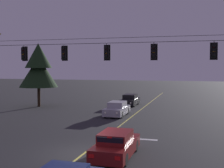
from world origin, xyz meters
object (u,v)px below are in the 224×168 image
object	(u,v)px
traffic_light_left_inner	(64,53)
car_oncoming_trailing	(130,100)
traffic_light_leftmost	(24,54)
car_waiting_near_lane	(116,145)
traffic_light_rightmost	(214,51)
car_oncoming_lead	(117,109)
tree_verge_near	(38,67)
traffic_light_centre	(107,52)
traffic_light_right_inner	(154,52)

from	to	relation	value
traffic_light_left_inner	car_oncoming_trailing	world-z (taller)	traffic_light_left_inner
traffic_light_leftmost	car_waiting_near_lane	distance (m)	11.17
traffic_light_rightmost	car_oncoming_lead	xyz separation A→B (m)	(-8.63, 8.38, -5.22)
car_oncoming_trailing	tree_verge_near	bearing A→B (deg)	-158.02
traffic_light_centre	car_oncoming_trailing	size ratio (longest dim) A/B	0.28
traffic_light_right_inner	tree_verge_near	distance (m)	19.94
traffic_light_right_inner	car_oncoming_trailing	distance (m)	18.04
traffic_light_left_inner	tree_verge_near	bearing A→B (deg)	126.70
car_oncoming_trailing	traffic_light_right_inner	bearing A→B (deg)	-72.37
traffic_light_left_inner	car_oncoming_trailing	size ratio (longest dim) A/B	0.28
traffic_light_leftmost	traffic_light_right_inner	size ratio (longest dim) A/B	1.00
traffic_light_right_inner	car_waiting_near_lane	xyz separation A→B (m)	(-1.33, -4.82, -5.22)
traffic_light_leftmost	traffic_light_right_inner	world-z (taller)	same
traffic_light_leftmost	traffic_light_centre	bearing A→B (deg)	0.00
traffic_light_centre	traffic_light_rightmost	xyz separation A→B (m)	(7.17, 0.00, 0.00)
traffic_light_left_inner	traffic_light_right_inner	world-z (taller)	same
traffic_light_leftmost	car_oncoming_lead	xyz separation A→B (m)	(5.16, 8.38, -5.22)
traffic_light_left_inner	traffic_light_rightmost	bearing A→B (deg)	0.00
traffic_light_centre	car_oncoming_lead	world-z (taller)	traffic_light_centre
traffic_light_left_inner	car_oncoming_lead	xyz separation A→B (m)	(1.82, 8.38, -5.22)
tree_verge_near	traffic_light_centre	bearing A→B (deg)	-44.61
traffic_light_centre	car_oncoming_lead	xyz separation A→B (m)	(-1.46, 8.38, -5.22)
tree_verge_near	car_waiting_near_lane	bearing A→B (deg)	-49.83
traffic_light_right_inner	car_oncoming_lead	bearing A→B (deg)	119.74
traffic_light_right_inner	car_waiting_near_lane	distance (m)	7.23
traffic_light_centre	tree_verge_near	bearing A→B (deg)	135.39
car_waiting_near_lane	tree_verge_near	xyz separation A→B (m)	(-14.39, 17.04, 4.16)
car_oncoming_trailing	traffic_light_left_inner	bearing A→B (deg)	-94.78
car_waiting_near_lane	car_oncoming_trailing	world-z (taller)	same
traffic_light_left_inner	traffic_light_leftmost	bearing A→B (deg)	180.00
traffic_light_leftmost	traffic_light_centre	size ratio (longest dim) A/B	1.00
traffic_light_right_inner	tree_verge_near	xyz separation A→B (m)	(-15.72, 12.22, -1.06)
car_waiting_near_lane	car_oncoming_trailing	bearing A→B (deg)	100.39
car_oncoming_lead	tree_verge_near	bearing A→B (deg)	160.63
traffic_light_leftmost	traffic_light_centre	distance (m)	6.62
traffic_light_centre	traffic_light_rightmost	distance (m)	7.17
car_oncoming_lead	tree_verge_near	xyz separation A→B (m)	(-10.93, 3.84, 4.17)
tree_verge_near	traffic_light_rightmost	bearing A→B (deg)	-32.01
car_oncoming_lead	traffic_light_centre	bearing A→B (deg)	-80.12
traffic_light_left_inner	traffic_light_right_inner	bearing A→B (deg)	0.00
traffic_light_right_inner	tree_verge_near	bearing A→B (deg)	142.13
traffic_light_right_inner	tree_verge_near	size ratio (longest dim) A/B	0.16
traffic_light_left_inner	car_waiting_near_lane	size ratio (longest dim) A/B	0.28
traffic_light_centre	car_oncoming_lead	bearing A→B (deg)	99.88
traffic_light_centre	car_oncoming_trailing	bearing A→B (deg)	96.59
traffic_light_centre	car_oncoming_trailing	distance (m)	17.37
traffic_light_leftmost	car_oncoming_trailing	distance (m)	17.90
car_oncoming_trailing	tree_verge_near	size ratio (longest dim) A/B	0.57
traffic_light_right_inner	car_oncoming_trailing	size ratio (longest dim) A/B	0.28
car_oncoming_lead	traffic_light_right_inner	bearing A→B (deg)	-60.26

